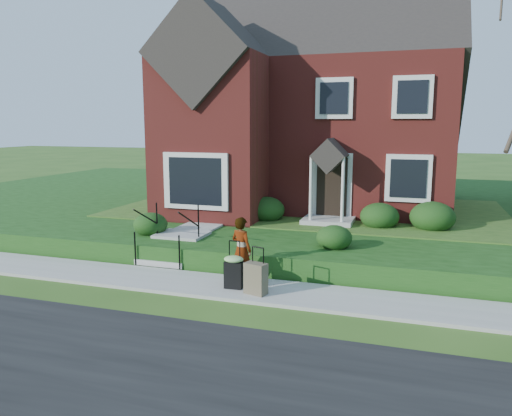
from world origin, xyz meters
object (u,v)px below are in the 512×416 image
at_px(suitcase_black, 234,270).
at_px(front_steps, 175,244).
at_px(woman, 241,250).
at_px(suitcase_olive, 256,278).

bearing_deg(suitcase_black, front_steps, 139.85).
height_order(front_steps, woman, woman).
xyz_separation_m(front_steps, woman, (2.51, -1.45, 0.39)).
height_order(woman, suitcase_olive, woman).
bearing_deg(woman, suitcase_black, 111.71).
relative_size(woman, suitcase_black, 1.42).
distance_m(woman, suitcase_olive, 1.03).
distance_m(suitcase_black, suitcase_olive, 0.64).
bearing_deg(woman, suitcase_olive, 152.09).
height_order(suitcase_black, suitcase_olive, suitcase_black).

